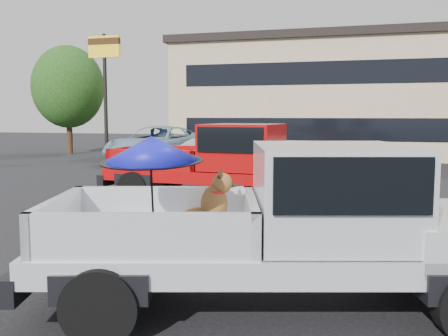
{
  "coord_description": "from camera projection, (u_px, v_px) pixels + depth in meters",
  "views": [
    {
      "loc": [
        2.11,
        -7.52,
        2.22
      ],
      "look_at": [
        -0.25,
        0.66,
        1.3
      ],
      "focal_mm": 40.0,
      "sensor_mm": 36.0,
      "label": 1
    }
  ],
  "objects": [
    {
      "name": "motel_sign",
      "position": [
        105.0,
        63.0,
        23.64
      ],
      "size": [
        1.6,
        0.22,
        6.0
      ],
      "color": "black",
      "rests_on": "ground"
    },
    {
      "name": "motel_building",
      "position": [
        367.0,
        96.0,
        27.16
      ],
      "size": [
        20.4,
        8.4,
        6.3
      ],
      "color": "tan",
      "rests_on": "ground"
    },
    {
      "name": "blue_suv",
      "position": [
        158.0,
        144.0,
        23.13
      ],
      "size": [
        3.51,
        6.33,
        1.68
      ],
      "primitive_type": "imported",
      "rotation": [
        0.0,
        0.0,
        -0.13
      ],
      "color": "#7FA7BD",
      "rests_on": "ground"
    },
    {
      "name": "silver_pickup",
      "position": [
        309.0,
        218.0,
        5.65
      ],
      "size": [
        6.01,
        3.45,
        2.06
      ],
      "rotation": [
        0.0,
        0.0,
        0.28
      ],
      "color": "black",
      "rests_on": "ground"
    },
    {
      "name": "silver_sedan",
      "position": [
        229.0,
        154.0,
        18.93
      ],
      "size": [
        4.35,
        1.59,
        1.42
      ],
      "primitive_type": "imported",
      "rotation": [
        0.0,
        0.0,
        1.55
      ],
      "color": "#A2A6A9",
      "rests_on": "ground"
    },
    {
      "name": "stripe_left",
      "position": [
        119.0,
        218.0,
        10.74
      ],
      "size": [
        0.12,
        5.0,
        0.01
      ],
      "primitive_type": "cube",
      "color": "silver",
      "rests_on": "ground"
    },
    {
      "name": "tree_back",
      "position": [
        440.0,
        76.0,
        28.81
      ],
      "size": [
        4.68,
        4.68,
        7.11
      ],
      "color": "#332114",
      "rests_on": "ground"
    },
    {
      "name": "stripe_right",
      "position": [
        415.0,
        236.0,
        9.09
      ],
      "size": [
        0.12,
        5.0,
        0.01
      ],
      "primitive_type": "cube",
      "color": "silver",
      "rests_on": "ground"
    },
    {
      "name": "ground",
      "position": [
        228.0,
        253.0,
        8.01
      ],
      "size": [
        90.0,
        90.0,
        0.0
      ],
      "primitive_type": "plane",
      "color": "black",
      "rests_on": "ground"
    },
    {
      "name": "red_pickup",
      "position": [
        236.0,
        160.0,
        12.45
      ],
      "size": [
        6.15,
        2.56,
        1.98
      ],
      "rotation": [
        0.0,
        0.0,
        -0.07
      ],
      "color": "black",
      "rests_on": "ground"
    },
    {
      "name": "tree_left",
      "position": [
        68.0,
        87.0,
        27.7
      ],
      "size": [
        3.96,
        3.96,
        6.02
      ],
      "color": "#332114",
      "rests_on": "ground"
    }
  ]
}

